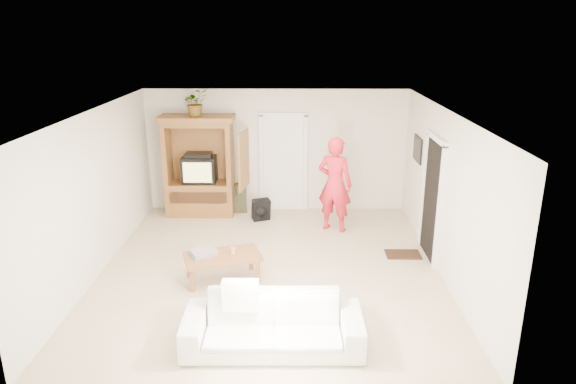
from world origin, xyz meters
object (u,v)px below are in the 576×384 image
(coffee_table, at_px, (223,258))
(armoire, at_px, (201,172))
(sofa, at_px, (273,324))
(man, at_px, (335,184))

(coffee_table, bearing_deg, armoire, 87.77)
(sofa, height_order, coffee_table, sofa)
(man, bearing_deg, armoire, 5.31)
(sofa, bearing_deg, man, 74.41)
(coffee_table, bearing_deg, man, 30.86)
(man, bearing_deg, coffee_table, 71.91)
(man, bearing_deg, sofa, 98.44)
(armoire, bearing_deg, coffee_table, -74.33)
(armoire, distance_m, coffee_table, 3.20)
(armoire, relative_size, sofa, 0.95)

